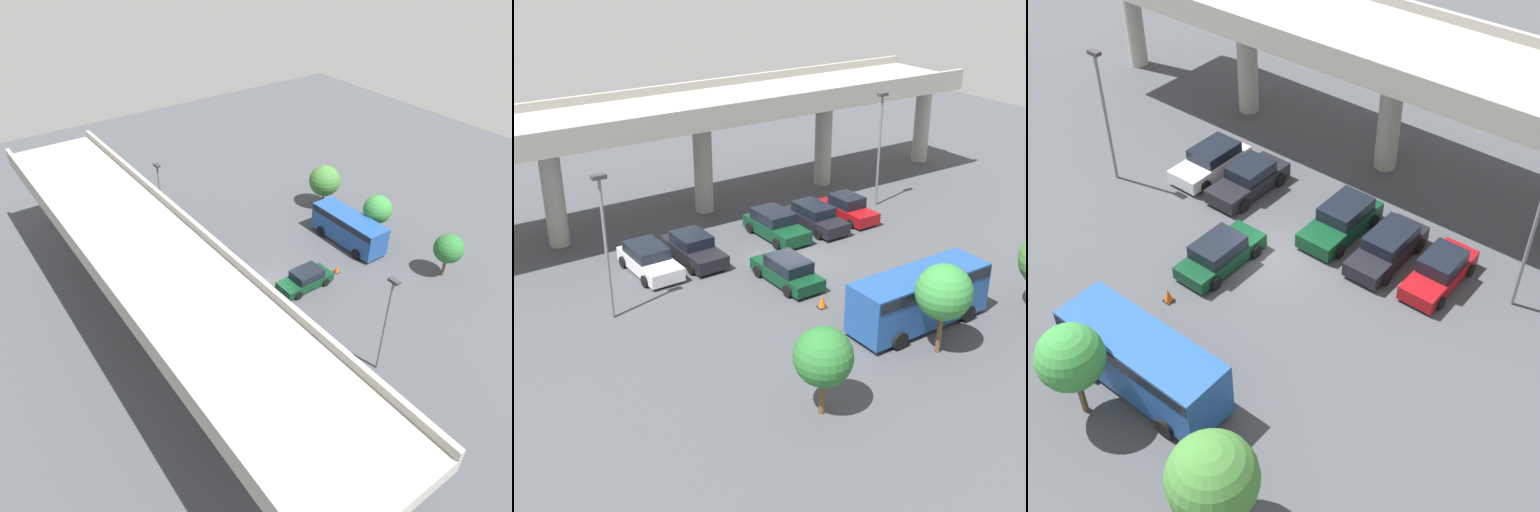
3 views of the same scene
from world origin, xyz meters
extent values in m
plane|color=#424449|center=(0.00, 0.00, 0.00)|extent=(86.30, 86.30, 0.00)
cube|color=#9E9B93|center=(0.00, 10.03, 6.98)|extent=(40.27, 7.32, 0.90)
cube|color=#9E9B93|center=(0.00, 6.52, 7.70)|extent=(40.27, 0.30, 0.55)
cube|color=#9E9B93|center=(0.00, 13.54, 7.70)|extent=(40.27, 0.30, 0.55)
cylinder|color=#9E9B93|center=(-10.07, 10.03, 3.26)|extent=(1.24, 1.24, 6.53)
cylinder|color=#9E9B93|center=(0.00, 10.03, 3.26)|extent=(1.24, 1.24, 6.53)
cylinder|color=#9E9B93|center=(10.07, 10.03, 3.26)|extent=(1.24, 1.24, 6.53)
cylinder|color=#9E9B93|center=(20.14, 10.03, 3.26)|extent=(1.24, 1.24, 6.53)
cube|color=silver|center=(-7.17, 3.45, 0.55)|extent=(1.96, 4.68, 0.74)
cube|color=black|center=(-7.17, 3.82, 1.22)|extent=(1.80, 2.55, 0.61)
cylinder|color=black|center=(-6.16, 2.00, 0.33)|extent=(0.22, 0.66, 0.66)
cylinder|color=black|center=(-8.17, 2.00, 0.33)|extent=(0.22, 0.66, 0.66)
cylinder|color=black|center=(-6.16, 4.90, 0.33)|extent=(0.22, 0.66, 0.66)
cylinder|color=black|center=(-8.17, 4.90, 0.33)|extent=(0.22, 0.66, 0.66)
cube|color=black|center=(-4.40, 3.44, 0.58)|extent=(1.95, 4.79, 0.76)
cube|color=black|center=(-4.40, 3.65, 1.27)|extent=(1.80, 2.22, 0.64)
cylinder|color=black|center=(-3.40, 1.95, 0.36)|extent=(0.22, 0.72, 0.72)
cylinder|color=black|center=(-5.40, 1.95, 0.36)|extent=(0.22, 0.72, 0.72)
cylinder|color=black|center=(-3.40, 4.92, 0.36)|extent=(0.22, 0.72, 0.72)
cylinder|color=black|center=(-5.40, 4.92, 0.36)|extent=(0.22, 0.72, 0.72)
cube|color=#0C381E|center=(-1.55, -1.80, 0.51)|extent=(1.84, 4.55, 0.65)
cube|color=black|center=(-1.55, -1.95, 1.16)|extent=(1.70, 2.37, 0.65)
cylinder|color=black|center=(-2.50, -0.39, 0.33)|extent=(0.22, 0.66, 0.66)
cylinder|color=black|center=(-0.61, -0.39, 0.33)|extent=(0.22, 0.66, 0.66)
cylinder|color=black|center=(-2.50, -3.21, 0.33)|extent=(0.22, 0.66, 0.66)
cylinder|color=black|center=(-0.61, -3.21, 0.33)|extent=(0.22, 0.66, 0.66)
cube|color=#0C381E|center=(1.50, 3.60, 0.56)|extent=(1.98, 4.77, 0.76)
cube|color=black|center=(1.50, 4.00, 1.28)|extent=(1.82, 2.53, 0.68)
cylinder|color=black|center=(2.51, 2.12, 0.33)|extent=(0.22, 0.66, 0.66)
cylinder|color=black|center=(0.49, 2.12, 0.33)|extent=(0.22, 0.66, 0.66)
cylinder|color=black|center=(2.51, 5.08, 0.33)|extent=(0.22, 0.66, 0.66)
cylinder|color=black|center=(0.49, 5.08, 0.33)|extent=(0.22, 0.66, 0.66)
cube|color=black|center=(4.36, 3.36, 0.56)|extent=(1.84, 4.77, 0.73)
cube|color=black|center=(4.36, 3.62, 1.24)|extent=(1.69, 2.60, 0.63)
cylinder|color=black|center=(5.30, 1.88, 0.36)|extent=(0.22, 0.72, 0.72)
cylinder|color=black|center=(3.42, 1.88, 0.36)|extent=(0.22, 0.72, 0.72)
cylinder|color=black|center=(5.30, 4.83, 0.36)|extent=(0.22, 0.72, 0.72)
cylinder|color=black|center=(3.42, 4.83, 0.36)|extent=(0.22, 0.72, 0.72)
cube|color=maroon|center=(7.11, 3.47, 0.52)|extent=(1.74, 4.43, 0.71)
cube|color=black|center=(7.11, 3.61, 1.23)|extent=(1.60, 2.06, 0.70)
cylinder|color=black|center=(8.00, 2.09, 0.30)|extent=(0.22, 0.61, 0.61)
cylinder|color=black|center=(6.21, 2.09, 0.30)|extent=(0.22, 0.61, 0.61)
cylinder|color=black|center=(8.00, 4.84, 0.30)|extent=(0.22, 0.61, 0.61)
cylinder|color=black|center=(6.21, 4.84, 0.30)|extent=(0.22, 0.61, 0.61)
cube|color=#1E478C|center=(1.07, -9.01, 1.49)|extent=(7.27, 2.31, 2.51)
cube|color=black|center=(1.07, -9.01, 2.39)|extent=(7.12, 2.36, 0.55)
cylinder|color=black|center=(3.32, -7.83, 0.44)|extent=(0.87, 0.29, 0.87)
cylinder|color=black|center=(3.32, -10.18, 0.44)|extent=(0.87, 0.29, 0.87)
cylinder|color=black|center=(-1.18, -7.83, 0.44)|extent=(0.87, 0.29, 0.87)
cylinder|color=black|center=(-1.18, -10.18, 0.44)|extent=(0.87, 0.29, 0.87)
cylinder|color=slate|center=(-10.89, -0.13, 3.60)|extent=(0.16, 0.16, 7.21)
cube|color=#333338|center=(-10.89, -0.13, 7.31)|extent=(0.70, 0.35, 0.20)
cylinder|color=slate|center=(10.37, 4.37, 3.78)|extent=(0.16, 0.16, 7.55)
cube|color=#333338|center=(10.37, 4.37, 7.65)|extent=(0.70, 0.35, 0.20)
cylinder|color=brown|center=(-7.04, -11.93, 0.82)|extent=(0.24, 0.24, 1.63)
sphere|color=#286B2D|center=(-7.04, -11.93, 2.64)|extent=(2.37, 2.37, 2.37)
cylinder|color=brown|center=(0.09, -11.33, 0.99)|extent=(0.24, 0.24, 1.99)
sphere|color=#337F38|center=(0.09, -11.33, 3.07)|extent=(2.54, 2.54, 2.54)
cylinder|color=brown|center=(7.25, -11.58, 0.76)|extent=(0.24, 0.24, 1.52)
sphere|color=#3D7533|center=(7.25, -11.58, 2.82)|extent=(3.05, 3.05, 3.05)
cube|color=black|center=(-1.71, -5.12, 0.02)|extent=(0.44, 0.44, 0.04)
cone|color=#EA590F|center=(-1.71, -5.12, 0.35)|extent=(0.40, 0.40, 0.70)
camera|label=1|loc=(-24.55, 19.48, 25.20)|focal=35.00mm
camera|label=2|loc=(-21.66, -29.88, 17.64)|focal=50.00mm
camera|label=3|loc=(16.55, -19.60, 22.58)|focal=50.00mm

